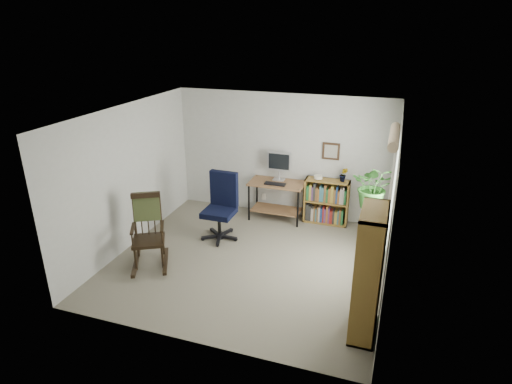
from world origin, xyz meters
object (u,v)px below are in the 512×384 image
(rocking_chair, at_px, (148,231))
(low_bookshelf, at_px, (326,202))
(desk, at_px, (276,201))
(tall_bookshelf, at_px, (368,273))
(office_chair, at_px, (219,207))

(rocking_chair, relative_size, low_bookshelf, 1.34)
(desk, relative_size, tall_bookshelf, 0.63)
(desk, xyz_separation_m, office_chair, (-0.72, -1.13, 0.23))
(desk, distance_m, rocking_chair, 2.71)
(rocking_chair, bearing_deg, desk, 30.01)
(office_chair, distance_m, low_bookshelf, 2.10)
(low_bookshelf, bearing_deg, rocking_chair, -134.47)
(office_chair, distance_m, rocking_chair, 1.36)
(desk, bearing_deg, tall_bookshelf, -55.55)
(desk, distance_m, low_bookshelf, 0.96)
(rocking_chair, distance_m, low_bookshelf, 3.39)
(rocking_chair, bearing_deg, tall_bookshelf, -37.13)
(low_bookshelf, bearing_deg, tall_bookshelf, -71.45)
(desk, xyz_separation_m, tall_bookshelf, (1.94, -2.82, 0.45))
(desk, distance_m, tall_bookshelf, 3.45)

